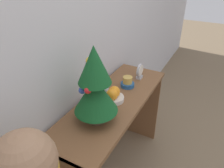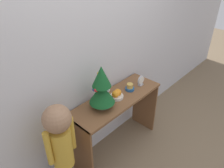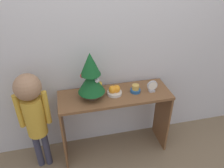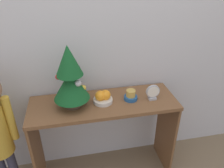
# 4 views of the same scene
# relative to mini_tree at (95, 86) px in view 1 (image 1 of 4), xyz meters

# --- Properties ---
(back_wall) EXTENTS (7.00, 0.05, 2.50)m
(back_wall) POSITION_rel_mini_tree_xyz_m (0.24, 0.25, 0.21)
(back_wall) COLOR silver
(back_wall) RESTS_ON ground_plane
(console_table) EXTENTS (1.19, 0.41, 0.80)m
(console_table) POSITION_rel_mini_tree_xyz_m (0.24, 0.00, -0.44)
(console_table) COLOR brown
(console_table) RESTS_ON ground_plane
(mini_tree) EXTENTS (0.27, 0.27, 0.50)m
(mini_tree) POSITION_rel_mini_tree_xyz_m (0.00, 0.00, 0.00)
(mini_tree) COLOR #4C3828
(mini_tree) RESTS_ON console_table
(fruit_bowl) EXTENTS (0.15, 0.15, 0.10)m
(fruit_bowl) POSITION_rel_mini_tree_xyz_m (0.24, 0.01, -0.20)
(fruit_bowl) COLOR silver
(fruit_bowl) RESTS_ON console_table
(singing_bowl) EXTENTS (0.11, 0.11, 0.09)m
(singing_bowl) POSITION_rel_mini_tree_xyz_m (0.46, -0.00, -0.21)
(singing_bowl) COLOR #235189
(singing_bowl) RESTS_ON console_table
(desk_clock) EXTENTS (0.11, 0.04, 0.13)m
(desk_clock) POSITION_rel_mini_tree_xyz_m (0.64, -0.04, -0.18)
(desk_clock) COLOR #B2B2B7
(desk_clock) RESTS_ON console_table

